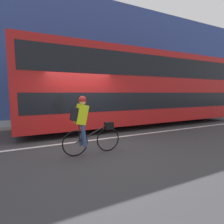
# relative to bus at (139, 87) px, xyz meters

# --- Properties ---
(ground_plane) EXTENTS (80.00, 80.00, 0.00)m
(ground_plane) POSITION_rel_bus_xyz_m (-3.52, -1.99, -2.09)
(ground_plane) COLOR #38383A
(road_center_line) EXTENTS (50.00, 0.14, 0.01)m
(road_center_line) POSITION_rel_bus_xyz_m (-3.52, -1.77, -2.09)
(road_center_line) COLOR silver
(road_center_line) RESTS_ON ground_plane
(sidewalk_curb) EXTENTS (60.00, 2.38, 0.15)m
(sidewalk_curb) POSITION_rel_bus_xyz_m (-3.52, 2.80, -2.01)
(sidewalk_curb) COLOR gray
(sidewalk_curb) RESTS_ON ground_plane
(building_facade) EXTENTS (60.00, 0.30, 8.28)m
(building_facade) POSITION_rel_bus_xyz_m (-3.52, 4.14, 2.05)
(building_facade) COLOR #33478C
(building_facade) RESTS_ON ground_plane
(bus) EXTENTS (11.82, 2.48, 3.78)m
(bus) POSITION_rel_bus_xyz_m (0.00, 0.00, 0.00)
(bus) COLOR black
(bus) RESTS_ON ground_plane
(cyclist_on_bike) EXTENTS (1.73, 0.32, 1.67)m
(cyclist_on_bike) POSITION_rel_bus_xyz_m (-3.92, -3.12, -1.19)
(cyclist_on_bike) COLOR black
(cyclist_on_bike) RESTS_ON ground_plane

